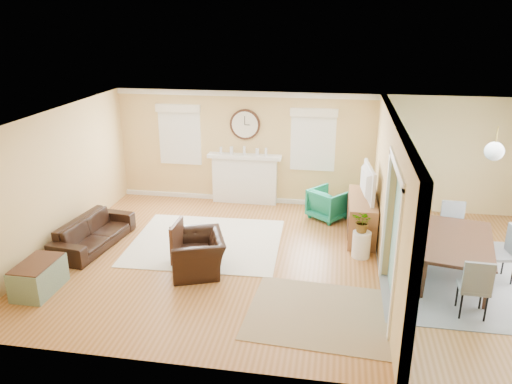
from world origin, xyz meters
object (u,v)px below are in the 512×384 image
at_px(eames_chair, 197,254).
at_px(credenza, 361,217).
at_px(dining_table, 457,259).
at_px(green_chair, 329,204).
at_px(sofa, 93,233).

xyz_separation_m(eames_chair, credenza, (2.82, 1.99, 0.07)).
relative_size(credenza, dining_table, 0.80).
bearing_deg(green_chair, eames_chair, 90.75).
bearing_deg(dining_table, eames_chair, 107.99).
xyz_separation_m(sofa, green_chair, (4.39, 2.14, 0.06)).
bearing_deg(eames_chair, green_chair, 121.17).
bearing_deg(eames_chair, credenza, 104.17).
bearing_deg(sofa, green_chair, -57.05).
distance_m(sofa, credenza, 5.24).
height_order(eames_chair, dining_table, dining_table).
height_order(green_chair, credenza, credenza).
relative_size(eames_chair, dining_table, 0.51).
distance_m(sofa, eames_chair, 2.32).
bearing_deg(dining_table, sofa, 100.28).
xyz_separation_m(green_chair, credenza, (0.67, -0.79, 0.07)).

